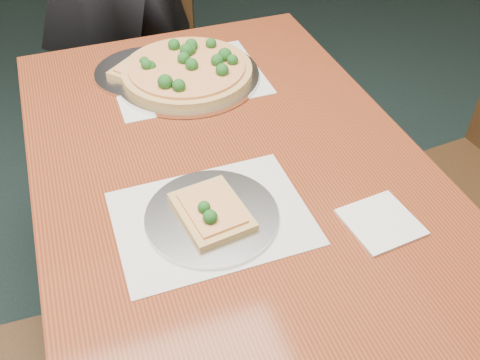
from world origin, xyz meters
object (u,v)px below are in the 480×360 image
object	(u,v)px
pizza_pan	(188,71)
slice_plate_far	(143,70)
chair_far	(139,47)
slice_plate_near	(212,214)
dining_table	(240,209)

from	to	relation	value
pizza_pan	slice_plate_far	size ratio (longest dim) A/B	1.46
chair_far	slice_plate_near	size ratio (longest dim) A/B	3.25
chair_far	slice_plate_near	distance (m)	1.25
dining_table	slice_plate_far	distance (m)	0.55
chair_far	pizza_pan	bearing A→B (deg)	-63.41
dining_table	pizza_pan	distance (m)	0.47
slice_plate_near	pizza_pan	bearing A→B (deg)	79.28
pizza_pan	slice_plate_far	world-z (taller)	pizza_pan
chair_far	pizza_pan	size ratio (longest dim) A/B	2.23
dining_table	pizza_pan	xyz separation A→B (m)	(0.01, 0.46, 0.12)
pizza_pan	slice_plate_near	size ratio (longest dim) A/B	1.46
dining_table	chair_far	distance (m)	1.14
slice_plate_near	slice_plate_far	bearing A→B (deg)	90.94
slice_plate_near	slice_plate_far	size ratio (longest dim) A/B	1.00
dining_table	chair_far	xyz separation A→B (m)	(-0.02, 1.13, -0.14)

